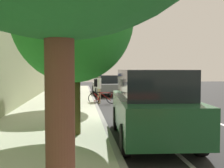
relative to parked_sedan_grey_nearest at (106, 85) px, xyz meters
name	(u,v)px	position (x,y,z in m)	size (l,w,h in m)	color
ground	(138,117)	(-0.46, 10.02, -0.75)	(61.60, 61.60, 0.00)	#2A2A2A
sidewalk	(53,117)	(3.05, 10.02, -0.67)	(3.71, 38.50, 0.16)	#ACB196
curb_edge	(100,116)	(1.11, 10.02, -0.67)	(0.16, 38.50, 0.16)	gray
lane_stripe_centre	(188,111)	(-3.17, 8.67, -0.75)	(0.14, 35.80, 0.01)	white
lane_stripe_bike_edge	(135,117)	(-0.36, 10.02, -0.75)	(0.12, 38.50, 0.01)	white
parked_sedan_grey_nearest	(106,85)	(0.00, 0.00, 0.00)	(1.94, 4.45, 1.52)	slate
parked_suv_green_second	(151,104)	(-0.06, 13.84, 0.27)	(2.20, 4.81, 1.99)	#1E512D
bicycle_at_curb	(103,98)	(0.65, 5.57, -0.39)	(1.71, 0.46, 0.73)	black
cyclist_with_backpack	(99,85)	(0.87, 5.12, 0.34)	(0.43, 0.62, 1.77)	#C6B284
street_tree_near_cyclist	(76,30)	(2.12, 6.48, 3.31)	(3.42, 3.42, 5.23)	brown
street_tree_mid_block	(73,18)	(2.12, 13.49, 2.69)	(3.44, 3.44, 5.14)	#4D471F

